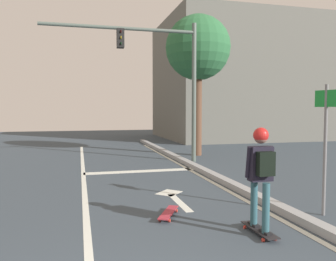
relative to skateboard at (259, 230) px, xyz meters
The scene contains 13 objects.
lane_line_center 4.32m from the skateboard, 126.48° to the left, with size 0.12×20.00×0.01m, color silver.
lane_line_curbside 3.54m from the skateboard, 78.28° to the left, with size 0.12×20.00×0.01m, color silver.
stop_bar 5.85m from the skateboard, 98.33° to the left, with size 3.44×0.40×0.01m, color silver.
lane_arrow_stem 2.16m from the skateboard, 108.28° to the left, with size 0.16×1.40×0.01m, color silver.
lane_arrow_head 2.97m from the skateboard, 103.14° to the left, with size 0.56×0.44×0.01m, color silver.
curb_strip 3.60m from the skateboard, 74.38° to the left, with size 0.24×24.00×0.14m, color #949699.
skateboard is the anchor object (origin of this frame).
skater 0.99m from the skateboard, 89.66° to the right, with size 0.44×0.59×1.57m.
spare_skateboard 1.65m from the skateboard, 133.60° to the left, with size 0.57×0.84×0.09m.
traffic_signal_mast 8.06m from the skateboard, 88.98° to the left, with size 5.41×0.34×5.03m.
street_sign_post 2.25m from the skateboard, 19.39° to the left, with size 0.17×0.43×2.36m.
roadside_tree 10.14m from the skateboard, 76.52° to the left, with size 2.68×2.68×5.82m.
building_block 19.53m from the skateboard, 63.53° to the left, with size 11.33×8.53×7.81m, color #62635B.
Camera 1 is at (-0.46, -2.12, 1.92)m, focal length 36.68 mm.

